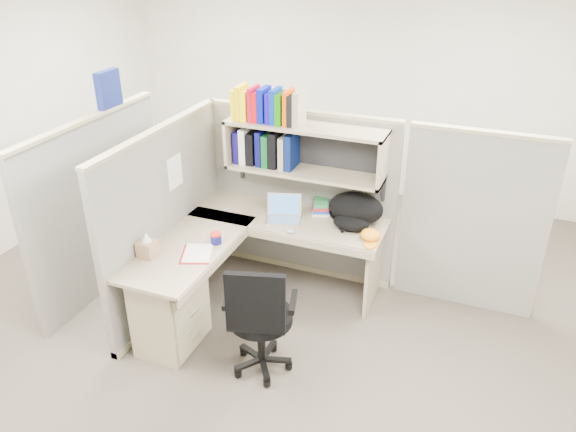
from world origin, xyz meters
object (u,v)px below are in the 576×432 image
at_px(laptop, 283,209).
at_px(backpack, 354,211).
at_px(desk, 204,285).
at_px(snack_canister, 216,238).
at_px(task_chair, 260,335).

distance_m(laptop, backpack, 0.62).
bearing_deg(backpack, desk, -154.46).
bearing_deg(snack_canister, task_chair, -39.91).
distance_m(desk, laptop, 0.96).
relative_size(laptop, snack_canister, 3.25).
distance_m(backpack, task_chair, 1.38).
height_order(desk, laptop, laptop).
relative_size(laptop, backpack, 0.64).
relative_size(snack_canister, task_chair, 0.09).
bearing_deg(task_chair, backpack, 74.28).
height_order(backpack, task_chair, backpack).
bearing_deg(laptop, task_chair, -93.51).
height_order(laptop, task_chair, task_chair).
distance_m(snack_canister, task_chair, 0.91).
bearing_deg(snack_canister, backpack, 36.39).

